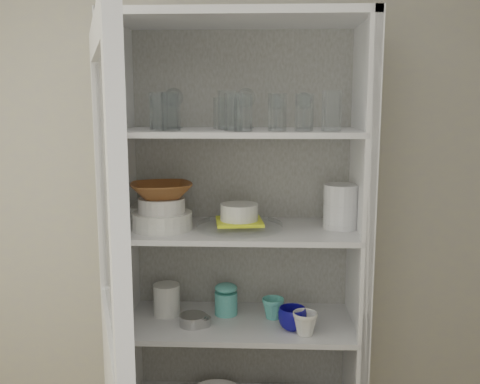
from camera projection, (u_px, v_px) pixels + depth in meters
The scene contains 31 objects.
wall_back at pixel (198, 207), 2.42m from camera, with size 3.60×0.02×2.60m, color #ADA79F.
pantry_cabinet at pixel (241, 296), 2.31m from camera, with size 1.00×0.45×2.10m.
tumbler_0 at pixel (159, 111), 2.02m from camera, with size 0.07×0.07×0.14m, color silver.
tumbler_1 at pixel (171, 112), 2.00m from camera, with size 0.07×0.07×0.14m, color silver.
tumbler_2 at pixel (243, 113), 1.95m from camera, with size 0.07×0.07×0.14m, color silver.
tumbler_3 at pixel (233, 112), 2.00m from camera, with size 0.07×0.07×0.14m, color silver.
tumbler_4 at pixel (277, 112), 1.99m from camera, with size 0.07×0.07×0.14m, color silver.
tumbler_5 at pixel (304, 112), 1.98m from camera, with size 0.07×0.07×0.14m, color silver.
tumbler_6 at pixel (332, 111), 1.98m from camera, with size 0.07×0.07×0.15m, color silver.
tumbler_7 at pixel (159, 112), 2.14m from camera, with size 0.07×0.07×0.14m, color silver.
tumbler_8 at pixel (169, 111), 2.15m from camera, with size 0.07×0.07×0.14m, color silver.
tumbler_9 at pixel (221, 113), 2.14m from camera, with size 0.06×0.06×0.13m, color silver.
tumbler_10 at pixel (227, 110), 2.10m from camera, with size 0.08×0.08×0.15m, color silver.
goblet_0 at pixel (174, 106), 2.21m from camera, with size 0.08×0.08×0.18m, color silver, non-canonical shape.
goblet_1 at pixel (246, 106), 2.19m from camera, with size 0.08×0.08×0.18m, color silver, non-canonical shape.
goblet_2 at pixel (276, 109), 2.21m from camera, with size 0.07×0.07×0.15m, color silver, non-canonical shape.
goblet_3 at pixel (304, 109), 2.18m from camera, with size 0.07×0.07×0.16m, color silver, non-canonical shape.
plate_stack_front at pixel (162, 221), 2.15m from camera, with size 0.24×0.24×0.07m, color silver.
plate_stack_back at pixel (147, 212), 2.32m from camera, with size 0.21×0.21×0.07m, color silver.
cream_bowl at pixel (162, 205), 2.14m from camera, with size 0.19×0.19×0.06m, color silver.
terracotta_bowl at pixel (161, 190), 2.13m from camera, with size 0.25×0.25×0.06m, color brown.
glass_platter at pixel (239, 226), 2.18m from camera, with size 0.35×0.35×0.02m, color silver.
yellow_trivet at pixel (239, 222), 2.18m from camera, with size 0.19×0.19×0.01m, color yellow.
white_ramekin at pixel (239, 212), 2.17m from camera, with size 0.15×0.15×0.07m, color silver.
grey_bowl_stack at pixel (341, 206), 2.16m from camera, with size 0.14×0.14×0.18m, color silver.
mug_blue at pixel (292, 319), 2.15m from camera, with size 0.12×0.12×0.09m, color navy.
mug_teal at pixel (273, 308), 2.26m from camera, with size 0.09×0.09×0.09m, color teal.
mug_white at pixel (305, 324), 2.10m from camera, with size 0.10×0.10×0.09m, color silver.
teal_jar at pixel (226, 301), 2.31m from camera, with size 0.10×0.10×0.12m.
measuring_cups at pixel (193, 320), 2.20m from camera, with size 0.11×0.11×0.04m, color #ADADAD.
white_canister at pixel (167, 300), 2.30m from camera, with size 0.11×0.11×0.13m, color silver.
Camera 1 is at (0.29, -0.86, 1.77)m, focal length 40.00 mm.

